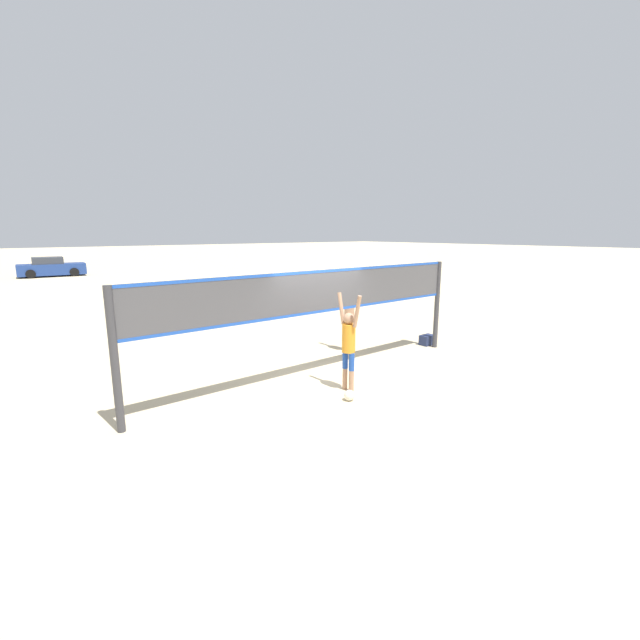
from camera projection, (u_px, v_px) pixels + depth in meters
The scene contains 7 objects.
ground_plane at pixel (320, 378), 9.92m from camera, with size 200.00×200.00×0.00m, color beige.
volleyball_net at pixel (320, 303), 9.56m from camera, with size 8.80×0.14×2.50m.
player_spiker at pixel (349, 341), 8.94m from camera, with size 0.28×0.70×2.09m.
player_blocker at pixel (349, 314), 11.92m from camera, with size 0.28×0.70×2.07m.
volleyball at pixel (349, 395), 8.58m from camera, with size 0.22×0.22×0.22m.
gear_bag at pixel (427, 340), 12.80m from camera, with size 0.44×0.29×0.30m.
parked_car_near at pixel (51, 268), 32.26m from camera, with size 4.60×2.24×1.46m.
Camera 1 is at (-5.92, -7.36, 3.33)m, focal length 24.00 mm.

